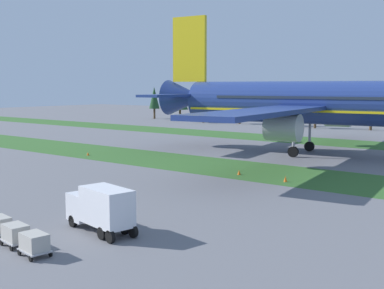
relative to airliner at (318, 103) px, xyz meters
The scene contains 10 objects.
grass_strip_near 22.94m from the airliner, 113.15° to the right, with size 320.00×13.71×0.01m, color #336028.
grass_strip_far 23.23m from the airliner, 112.79° to the left, with size 320.00×13.71×0.01m, color #336028.
airliner is the anchor object (origin of this frame).
cargo_dolly_third 57.81m from the airliner, 87.36° to the right, with size 2.40×1.81×1.55m.
cargo_dolly_fourth 58.43m from the airliner, 84.54° to the right, with size 2.40×1.81×1.55m.
catering_truck 51.81m from the airliner, 84.68° to the right, with size 7.26×3.56×3.58m.
ground_crew_marshaller 49.80m from the airliner, 85.07° to the right, with size 0.54×0.36×1.74m.
taxiway_marker_0 26.27m from the airliner, 74.47° to the right, with size 0.44×0.44×0.70m, color orange.
taxiway_marker_1 24.81m from the airliner, 90.52° to the right, with size 0.44×0.44×0.64m, color orange.
taxiway_marker_2 38.52m from the airliner, 141.50° to the right, with size 0.44×0.44×0.58m, color orange.
Camera 1 is at (41.72, -15.23, 11.23)m, focal length 46.36 mm.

